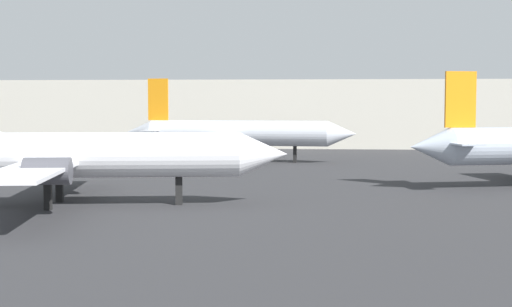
% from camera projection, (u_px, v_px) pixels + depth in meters
% --- Properties ---
extents(airplane_on_taxiway, '(30.27, 27.40, 11.24)m').
position_uv_depth(airplane_on_taxiway, '(65.00, 155.00, 50.10)').
color(airplane_on_taxiway, white).
rests_on(airplane_on_taxiway, ground_plane).
extents(airplane_far_right, '(28.47, 21.00, 10.12)m').
position_uv_depth(airplane_far_right, '(236.00, 133.00, 87.83)').
color(airplane_far_right, silver).
rests_on(airplane_far_right, ground_plane).
extents(terminal_building, '(95.67, 19.57, 10.78)m').
position_uv_depth(terminal_building, '(299.00, 113.00, 122.17)').
color(terminal_building, beige).
rests_on(terminal_building, ground_plane).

